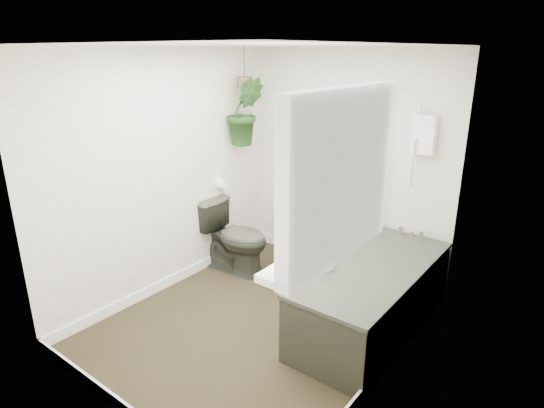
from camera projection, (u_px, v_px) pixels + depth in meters
The scene contains 22 objects.
floor at pixel (262, 322), 4.01m from camera, with size 2.30×2.80×0.02m, color black.
ceiling at pixel (259, 43), 3.26m from camera, with size 2.30×2.80×0.02m, color white.
wall_back at pixel (346, 164), 4.69m from camera, with size 2.30×0.02×2.30m, color white.
wall_front at pixel (105, 257), 2.57m from camera, with size 2.30×0.02×2.30m, color white.
wall_left at pixel (165, 174), 4.30m from camera, with size 0.02×2.80×2.30m, color white.
wall_right at pixel (399, 230), 2.96m from camera, with size 0.02×2.80×2.30m, color white.
skirting at pixel (262, 316), 3.99m from camera, with size 2.30×2.80×0.10m, color white.
bathtub at pixel (372, 297), 3.82m from camera, with size 0.72×1.72×0.58m, color #32352A, non-canonical shape.
bath_screen at pixel (371, 166), 4.06m from camera, with size 0.04×0.72×1.40m, color silver, non-canonical shape.
shower_box at pixel (424, 135), 4.05m from camera, with size 0.20×0.10×0.35m, color white.
oval_mirror at pixel (324, 128), 4.70m from camera, with size 0.46×0.03×0.62m, color beige.
wall_sconce at pixel (291, 133), 4.96m from camera, with size 0.04×0.04×0.22m, color black.
toilet_roll_holder at pixel (222, 184), 4.87m from camera, with size 0.11×0.11×0.11m, color white.
window_recess at pixel (340, 177), 2.32m from camera, with size 0.08×1.00×0.90m, color white.
window_sill at pixel (325, 249), 2.49m from camera, with size 0.18×1.00×0.04m, color white.
window_blinds at pixel (332, 176), 2.34m from camera, with size 0.01×0.86×0.76m, color white.
toilet at pixel (235, 236), 4.83m from camera, with size 0.43×0.75×0.77m, color #32352A.
pedestal_sink at pixel (309, 228), 4.88m from camera, with size 0.53×0.45×0.90m, color #32352A, non-canonical shape.
sill_plant at pixel (299, 232), 2.34m from camera, with size 0.23×0.20×0.25m, color black.
hanging_plant at pixel (245, 112), 4.74m from camera, with size 0.39×0.31×0.70m, color black.
soap_bottle at pixel (327, 258), 3.65m from camera, with size 0.09×0.09×0.20m, color black.
hanging_pot at pixel (245, 83), 4.65m from camera, with size 0.16×0.16×0.12m, color brown.
Camera 1 is at (2.18, -2.68, 2.27)m, focal length 30.00 mm.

